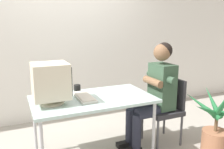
% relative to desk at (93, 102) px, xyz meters
% --- Properties ---
extents(wall_back, '(8.00, 0.10, 3.00)m').
position_rel_desk_xyz_m(wall_back, '(0.30, 1.40, 0.81)').
color(wall_back, silver).
rests_on(wall_back, ground_plane).
extents(desk, '(1.37, 0.77, 0.74)m').
position_rel_desk_xyz_m(desk, '(0.00, 0.00, 0.00)').
color(desk, '#B7B7BC').
rests_on(desk, ground_plane).
extents(crt_monitor, '(0.37, 0.35, 0.43)m').
position_rel_desk_xyz_m(crt_monitor, '(-0.46, -0.02, 0.29)').
color(crt_monitor, beige).
rests_on(crt_monitor, desk).
extents(keyboard, '(0.17, 0.45, 0.03)m').
position_rel_desk_xyz_m(keyboard, '(-0.09, 0.02, 0.07)').
color(keyboard, silver).
rests_on(keyboard, desk).
extents(office_chair, '(0.43, 0.43, 0.86)m').
position_rel_desk_xyz_m(office_chair, '(1.01, -0.03, -0.19)').
color(office_chair, '#4C4C51').
rests_on(office_chair, ground_plane).
extents(person_seated, '(0.70, 0.54, 1.34)m').
position_rel_desk_xyz_m(person_seated, '(0.82, -0.03, 0.05)').
color(person_seated, '#334C38').
rests_on(person_seated, ground_plane).
extents(potted_plant, '(0.73, 0.74, 0.86)m').
position_rel_desk_xyz_m(potted_plant, '(1.39, -0.51, -0.36)').
color(potted_plant, '#9E6647').
rests_on(potted_plant, ground_plane).
extents(desk_mug, '(0.08, 0.09, 0.09)m').
position_rel_desk_xyz_m(desk_mug, '(-0.10, 0.31, 0.10)').
color(desk_mug, black).
rests_on(desk_mug, desk).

